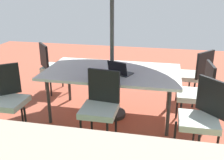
% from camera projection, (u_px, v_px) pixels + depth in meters
% --- Properties ---
extents(ground_plane, '(10.00, 10.00, 0.02)m').
position_uv_depth(ground_plane, '(112.00, 116.00, 4.33)').
color(ground_plane, '#9E4C38').
extents(dining_table, '(2.08, 1.16, 0.77)m').
position_uv_depth(dining_table, '(112.00, 74.00, 4.07)').
color(dining_table, white).
rests_on(dining_table, ground_plane).
extents(chair_northwest, '(0.59, 0.59, 0.98)m').
position_uv_depth(chair_northwest, '(202.00, 115.00, 3.15)').
color(chair_northwest, silver).
rests_on(chair_northwest, ground_plane).
extents(chair_northeast, '(0.58, 0.58, 0.98)m').
position_uv_depth(chair_northeast, '(7.00, 97.00, 3.67)').
color(chair_northeast, silver).
rests_on(chair_northeast, ground_plane).
extents(chair_west, '(0.48, 0.47, 0.98)m').
position_uv_depth(chair_west, '(197.00, 91.00, 3.85)').
color(chair_west, silver).
rests_on(chair_west, ground_plane).
extents(chair_north, '(0.47, 0.48, 0.98)m').
position_uv_depth(chair_north, '(100.00, 104.00, 3.44)').
color(chair_north, silver).
rests_on(chair_north, ground_plane).
extents(chair_southeast, '(0.59, 0.59, 0.98)m').
position_uv_depth(chair_southeast, '(52.00, 65.00, 5.08)').
color(chair_southeast, silver).
rests_on(chair_southeast, ground_plane).
extents(chair_southwest, '(0.59, 0.58, 0.98)m').
position_uv_depth(chair_southwest, '(196.00, 74.00, 4.60)').
color(chair_southwest, silver).
rests_on(chair_southwest, ground_plane).
extents(laptop, '(0.39, 0.35, 0.21)m').
position_uv_depth(laptop, '(120.00, 71.00, 3.87)').
color(laptop, '#2D2D33').
rests_on(laptop, dining_table).
extents(cup, '(0.08, 0.08, 0.10)m').
position_uv_depth(cup, '(91.00, 71.00, 3.87)').
color(cup, white).
rests_on(cup, dining_table).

